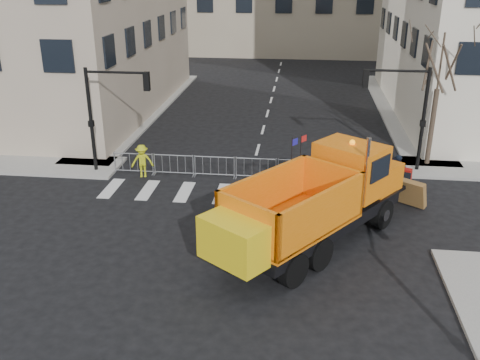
# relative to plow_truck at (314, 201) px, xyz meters

# --- Properties ---
(ground) EXTENTS (120.00, 120.00, 0.00)m
(ground) POSITION_rel_plow_truck_xyz_m (-3.05, -1.03, -1.89)
(ground) COLOR black
(ground) RESTS_ON ground
(sidewalk_back) EXTENTS (64.00, 5.00, 0.15)m
(sidewalk_back) POSITION_rel_plow_truck_xyz_m (-3.05, 7.47, -1.81)
(sidewalk_back) COLOR gray
(sidewalk_back) RESTS_ON ground
(traffic_light_left) EXTENTS (0.18, 0.18, 5.40)m
(traffic_light_left) POSITION_rel_plow_truck_xyz_m (-11.05, 6.47, 0.81)
(traffic_light_left) COLOR black
(traffic_light_left) RESTS_ON ground
(traffic_light_right) EXTENTS (0.18, 0.18, 5.40)m
(traffic_light_right) POSITION_rel_plow_truck_xyz_m (5.45, 8.47, 0.81)
(traffic_light_right) COLOR black
(traffic_light_right) RESTS_ON ground
(crowd_barriers) EXTENTS (12.60, 0.60, 1.10)m
(crowd_barriers) POSITION_rel_plow_truck_xyz_m (-3.80, 6.57, -1.34)
(crowd_barriers) COLOR #9EA0A5
(crowd_barriers) RESTS_ON ground
(street_tree) EXTENTS (3.00, 3.00, 7.50)m
(street_tree) POSITION_rel_plow_truck_xyz_m (6.15, 9.47, 1.86)
(street_tree) COLOR #382B21
(street_tree) RESTS_ON ground
(plow_truck) EXTENTS (8.84, 10.52, 4.24)m
(plow_truck) POSITION_rel_plow_truck_xyz_m (0.00, 0.00, 0.00)
(plow_truck) COLOR black
(plow_truck) RESTS_ON ground
(cop_a) EXTENTS (0.73, 0.56, 1.79)m
(cop_a) POSITION_rel_plow_truck_xyz_m (3.95, 5.87, -0.99)
(cop_a) COLOR black
(cop_a) RESTS_ON ground
(cop_b) EXTENTS (0.99, 0.83, 1.80)m
(cop_b) POSITION_rel_plow_truck_xyz_m (3.58, 5.39, -0.99)
(cop_b) COLOR black
(cop_b) RESTS_ON ground
(cop_c) EXTENTS (0.99, 1.01, 1.71)m
(cop_c) POSITION_rel_plow_truck_xyz_m (2.69, 5.05, -1.03)
(cop_c) COLOR black
(cop_c) RESTS_ON ground
(worker) EXTENTS (1.19, 0.84, 1.67)m
(worker) POSITION_rel_plow_truck_xyz_m (-8.33, 5.77, -0.90)
(worker) COLOR #B2B915
(worker) RESTS_ON sidewalk_back
(newspaper_box) EXTENTS (0.58, 0.55, 1.10)m
(newspaper_box) POSITION_rel_plow_truck_xyz_m (4.34, 5.47, -1.19)
(newspaper_box) COLOR #9E110C
(newspaper_box) RESTS_ON sidewalk_back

